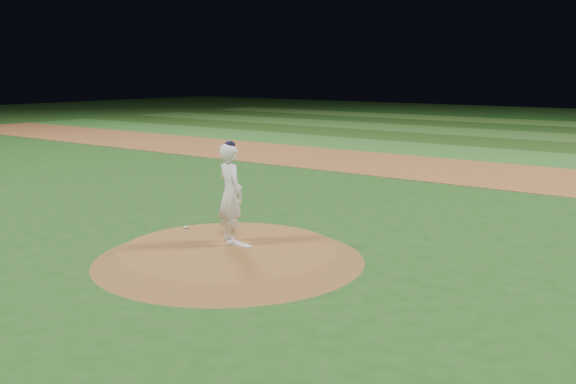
{
  "coord_description": "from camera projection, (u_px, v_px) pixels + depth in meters",
  "views": [
    {
      "loc": [
        8.52,
        -9.38,
        3.81
      ],
      "look_at": [
        0.0,
        2.0,
        1.1
      ],
      "focal_mm": 40.0,
      "sensor_mm": 36.0,
      "label": 1
    }
  ],
  "objects": [
    {
      "name": "ground",
      "position": [
        229.0,
        259.0,
        13.1
      ],
      "size": [
        120.0,
        120.0,
        0.0
      ],
      "primitive_type": "plane",
      "color": "#1F4E19",
      "rests_on": "ground"
    },
    {
      "name": "infield_dirt_band",
      "position": [
        479.0,
        173.0,
        24.11
      ],
      "size": [
        70.0,
        6.0,
        0.02
      ],
      "primitive_type": "cube",
      "color": "#97592F",
      "rests_on": "ground"
    },
    {
      "name": "outfield_stripe_0",
      "position": [
        524.0,
        157.0,
        28.44
      ],
      "size": [
        70.0,
        5.0,
        0.02
      ],
      "primitive_type": "cube",
      "color": "#307028",
      "rests_on": "ground"
    },
    {
      "name": "outfield_stripe_1",
      "position": [
        554.0,
        147.0,
        32.37
      ],
      "size": [
        70.0,
        5.0,
        0.02
      ],
      "primitive_type": "cube",
      "color": "#234817",
      "rests_on": "ground"
    },
    {
      "name": "pitchers_mound",
      "position": [
        229.0,
        254.0,
        13.08
      ],
      "size": [
        5.5,
        5.5,
        0.25
      ],
      "primitive_type": "cone",
      "color": "brown",
      "rests_on": "ground"
    },
    {
      "name": "pitching_rubber",
      "position": [
        239.0,
        244.0,
        13.25
      ],
      "size": [
        0.67,
        0.25,
        0.03
      ],
      "primitive_type": "cube",
      "rotation": [
        0.0,
        0.0,
        -0.13
      ],
      "color": "silver",
      "rests_on": "pitchers_mound"
    },
    {
      "name": "rosin_bag",
      "position": [
        186.0,
        227.0,
        14.63
      ],
      "size": [
        0.11,
        0.11,
        0.06
      ],
      "primitive_type": "ellipsoid",
      "color": "beige",
      "rests_on": "pitchers_mound"
    },
    {
      "name": "pitcher_on_mound",
      "position": [
        231.0,
        193.0,
        13.25
      ],
      "size": [
        0.89,
        0.75,
        2.14
      ],
      "color": "white",
      "rests_on": "pitchers_mound"
    }
  ]
}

